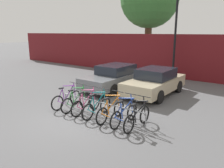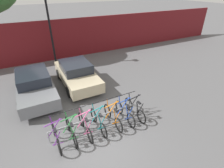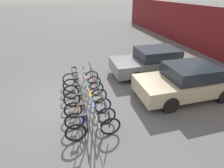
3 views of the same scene
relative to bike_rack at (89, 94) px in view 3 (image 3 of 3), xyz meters
name	(u,v)px [view 3 (image 3 of 3)]	position (x,y,z in m)	size (l,w,h in m)	color
ground_plane	(72,101)	(-0.48, -0.68, -0.49)	(120.00, 120.00, 0.00)	#59595B
bike_rack	(89,94)	(0.00, 0.00, 0.00)	(4.13, 0.04, 0.57)	gray
bicycle_purple	(81,77)	(-1.79, -0.15, -0.11)	(0.68, 1.71, 1.05)	black
bicycle_green	(82,83)	(-1.20, -0.15, -0.11)	(0.68, 1.71, 1.05)	black
bicycle_pink	(84,89)	(-0.62, -0.15, -0.11)	(0.68, 1.71, 1.05)	black
bicycle_teal	(86,97)	(-0.04, -0.15, -0.11)	(0.68, 1.71, 1.05)	black
bicycle_orange	(88,107)	(0.65, -0.15, -0.11)	(0.68, 1.71, 1.05)	black
bicycle_blue	(91,117)	(1.25, -0.15, -0.11)	(0.68, 1.71, 1.05)	black
bicycle_black	(94,128)	(1.79, -0.15, -0.11)	(0.68, 1.71, 1.05)	black
car_grey	(155,61)	(-2.05, 3.80, 0.20)	(1.91, 4.51, 1.40)	slate
car_beige	(187,81)	(0.38, 4.05, 0.20)	(1.91, 4.21, 1.40)	#C1B28E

